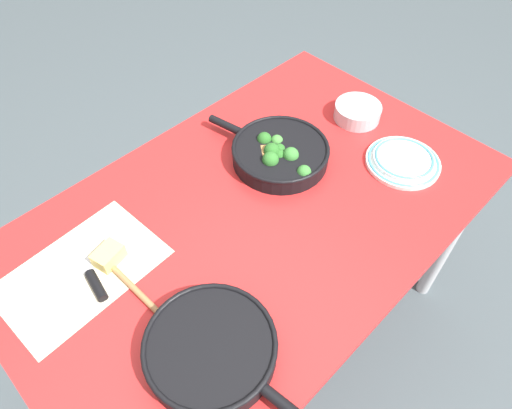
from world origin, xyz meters
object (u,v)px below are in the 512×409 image
Objects in this scene: wooden_spoon at (162,316)px; dinner_plate_stack at (403,161)px; grater_knife at (91,275)px; prep_bowl_steel at (357,112)px; cheese_block at (109,256)px; skillet_broccoli at (279,152)px; skillet_eggs at (211,349)px.

dinner_plate_stack reaches higher than wooden_spoon.
grater_knife is 1.51× the size of prep_bowl_steel.
dinner_plate_stack is 1.47× the size of prep_bowl_steel.
prep_bowl_steel is (0.07, 0.22, 0.01)m from dinner_plate_stack.
dinner_plate_stack is at bearing -107.94° from prep_bowl_steel.
cheese_block is at bearing 158.46° from dinner_plate_stack.
dinner_plate_stack is at bearing 80.46° from wooden_spoon.
prep_bowl_steel is at bearing -107.90° from skillet_broccoli.
dinner_plate_stack is (0.80, -0.31, -0.01)m from cheese_block.
cheese_block is (0.00, 0.21, 0.01)m from wooden_spoon.
skillet_broccoli is at bearing -84.04° from grater_knife.
skillet_broccoli is 0.36m from dinner_plate_stack.
skillet_eggs is (-0.53, -0.30, -0.00)m from skillet_broccoli.
skillet_broccoli is at bearing -5.10° from cheese_block.
skillet_broccoli is 0.57m from wooden_spoon.
skillet_eggs reaches higher than wooden_spoon.
cheese_block is at bearing -71.60° from grater_knife.
skillet_broccoli is at bearing 112.70° from skillet_eggs.
dinner_plate_stack is (0.80, -0.10, 0.00)m from wooden_spoon.
prep_bowl_steel reaches higher than dinner_plate_stack.
dinner_plate_stack is at bearing 85.58° from skillet_eggs.
cheese_block is (-0.02, 0.35, -0.01)m from skillet_eggs.
prep_bowl_steel is at bearing -85.31° from grater_knife.
cheese_block is 0.38× the size of dinner_plate_stack.
cheese_block is at bearing 176.35° from skillet_eggs.
dinner_plate_stack is 0.23m from prep_bowl_steel.
skillet_eggs is 1.21× the size of wooden_spoon.
prep_bowl_steel reaches higher than grater_knife.
grater_knife is at bearing -171.34° from cheese_block.
skillet_broccoli is 1.16× the size of wooden_spoon.
grater_knife is (-0.61, 0.04, -0.02)m from skillet_broccoli.
cheese_block is 0.55× the size of prep_bowl_steel.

